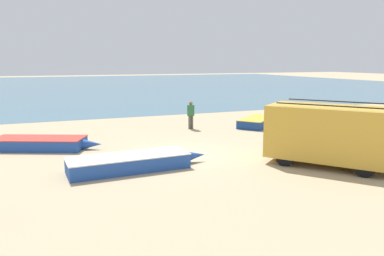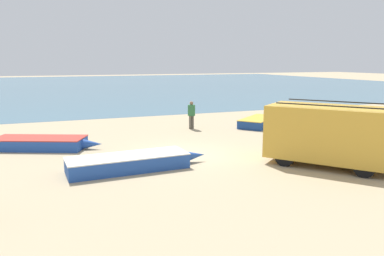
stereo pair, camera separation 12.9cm
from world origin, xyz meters
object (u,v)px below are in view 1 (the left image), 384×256
object	(u,v)px
fisherman_0	(191,112)
fisherman_2	(374,130)
fishing_rowboat_1	(42,143)
fishing_rowboat_0	(133,162)
fishing_rowboat_2	(258,122)
parked_van	(330,133)

from	to	relation	value
fisherman_0	fisherman_2	size ratio (longest dim) A/B	0.97
fishing_rowboat_1	fisherman_2	xyz separation A→B (m)	(13.91, -6.29, 0.77)
fishing_rowboat_0	fisherman_0	bearing A→B (deg)	51.12
fishing_rowboat_2	fishing_rowboat_1	bearing A→B (deg)	149.29
fishing_rowboat_2	fisherman_2	size ratio (longest dim) A/B	2.26
parked_van	fishing_rowboat_2	size ratio (longest dim) A/B	1.28
fishing_rowboat_2	fishing_rowboat_0	bearing A→B (deg)	176.10
fishing_rowboat_1	fisherman_2	bearing A→B (deg)	-0.71
fishing_rowboat_0	fishing_rowboat_1	world-z (taller)	fishing_rowboat_0
fishing_rowboat_1	fisherman_0	bearing A→B (deg)	38.99
parked_van	fisherman_0	bearing A→B (deg)	154.35
fishing_rowboat_0	fisherman_2	bearing A→B (deg)	-10.12
fishing_rowboat_1	fisherman_2	size ratio (longest dim) A/B	2.91
fishing_rowboat_1	fisherman_0	world-z (taller)	fisherman_0
fishing_rowboat_1	fishing_rowboat_2	world-z (taller)	fishing_rowboat_1
fishing_rowboat_2	fisherman_2	world-z (taller)	fisherman_2
fishing_rowboat_0	fisherman_2	distance (m)	10.82
parked_van	fishing_rowboat_2	distance (m)	9.39
parked_van	fisherman_2	distance (m)	3.50
fishing_rowboat_1	parked_van	bearing A→B (deg)	-10.88
fisherman_0	parked_van	bearing A→B (deg)	2.26
fishing_rowboat_0	fisherman_0	distance (m)	9.01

